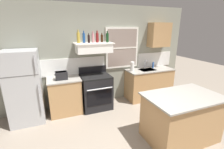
# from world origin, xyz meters

# --- Properties ---
(back_wall) EXTENTS (5.40, 0.11, 2.70)m
(back_wall) POSITION_xyz_m (0.03, 2.23, 1.35)
(back_wall) COLOR gray
(back_wall) RESTS_ON ground_plane
(refrigerator) EXTENTS (0.70, 0.72, 1.66)m
(refrigerator) POSITION_xyz_m (-1.90, 1.84, 0.83)
(refrigerator) COLOR #B7BABC
(refrigerator) RESTS_ON ground_plane
(counter_left_of_stove) EXTENTS (0.79, 0.63, 0.91)m
(counter_left_of_stove) POSITION_xyz_m (-1.05, 1.90, 0.46)
(counter_left_of_stove) COLOR tan
(counter_left_of_stove) RESTS_ON ground_plane
(toaster) EXTENTS (0.30, 0.20, 0.19)m
(toaster) POSITION_xyz_m (-1.10, 1.86, 1.01)
(toaster) COLOR black
(toaster) RESTS_ON counter_left_of_stove
(stove_range) EXTENTS (0.76, 0.69, 1.09)m
(stove_range) POSITION_xyz_m (-0.25, 1.86, 0.46)
(stove_range) COLOR black
(stove_range) RESTS_ON ground_plane
(range_hood_shelf) EXTENTS (0.96, 0.52, 0.24)m
(range_hood_shelf) POSITION_xyz_m (-0.25, 1.96, 1.62)
(range_hood_shelf) COLOR white
(bottle_champagne_gold_foil) EXTENTS (0.08, 0.08, 0.31)m
(bottle_champagne_gold_foil) POSITION_xyz_m (-0.61, 2.00, 1.88)
(bottle_champagne_gold_foil) COLOR #B29333
(bottle_champagne_gold_foil) RESTS_ON range_hood_shelf
(bottle_blue_liqueur) EXTENTS (0.07, 0.07, 0.29)m
(bottle_blue_liqueur) POSITION_xyz_m (-0.48, 2.01, 1.87)
(bottle_blue_liqueur) COLOR #1E478C
(bottle_blue_liqueur) RESTS_ON range_hood_shelf
(bottle_balsamic_dark) EXTENTS (0.06, 0.06, 0.23)m
(bottle_balsamic_dark) POSITION_xyz_m (-0.37, 1.94, 1.84)
(bottle_balsamic_dark) COLOR black
(bottle_balsamic_dark) RESTS_ON range_hood_shelf
(bottle_rose_pink) EXTENTS (0.07, 0.07, 0.28)m
(bottle_rose_pink) POSITION_xyz_m (-0.25, 1.99, 1.86)
(bottle_rose_pink) COLOR #C67F84
(bottle_rose_pink) RESTS_ON range_hood_shelf
(bottle_red_label_wine) EXTENTS (0.07, 0.07, 0.29)m
(bottle_red_label_wine) POSITION_xyz_m (-0.14, 2.00, 1.87)
(bottle_red_label_wine) COLOR maroon
(bottle_red_label_wine) RESTS_ON range_hood_shelf
(bottle_brown_stout) EXTENTS (0.06, 0.06, 0.23)m
(bottle_brown_stout) POSITION_xyz_m (-0.01, 2.01, 1.84)
(bottle_brown_stout) COLOR #381E0F
(bottle_brown_stout) RESTS_ON range_hood_shelf
(bottle_dark_green_wine) EXTENTS (0.07, 0.07, 0.29)m
(bottle_dark_green_wine) POSITION_xyz_m (0.11, 1.92, 1.87)
(bottle_dark_green_wine) COLOR #143819
(bottle_dark_green_wine) RESTS_ON range_hood_shelf
(counter_right_with_sink) EXTENTS (1.43, 0.63, 0.91)m
(counter_right_with_sink) POSITION_xyz_m (1.45, 1.90, 0.46)
(counter_right_with_sink) COLOR tan
(counter_right_with_sink) RESTS_ON ground_plane
(sink_faucet) EXTENTS (0.03, 0.17, 0.28)m
(sink_faucet) POSITION_xyz_m (1.35, 2.00, 1.08)
(sink_faucet) COLOR silver
(sink_faucet) RESTS_ON counter_right_with_sink
(paper_towel_roll) EXTENTS (0.11, 0.11, 0.27)m
(paper_towel_roll) POSITION_xyz_m (0.85, 1.90, 1.04)
(paper_towel_roll) COLOR white
(paper_towel_roll) RESTS_ON counter_right_with_sink
(dish_soap_bottle) EXTENTS (0.06, 0.06, 0.18)m
(dish_soap_bottle) POSITION_xyz_m (1.63, 2.00, 1.00)
(dish_soap_bottle) COLOR blue
(dish_soap_bottle) RESTS_ON counter_right_with_sink
(kitchen_island) EXTENTS (1.40, 0.90, 0.91)m
(kitchen_island) POSITION_xyz_m (0.92, 0.04, 0.46)
(kitchen_island) COLOR tan
(kitchen_island) RESTS_ON ground_plane
(upper_cabinet_right) EXTENTS (0.64, 0.32, 0.70)m
(upper_cabinet_right) POSITION_xyz_m (1.80, 2.04, 1.90)
(upper_cabinet_right) COLOR tan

